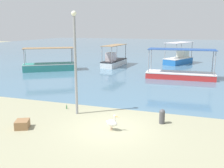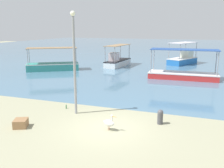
{
  "view_description": "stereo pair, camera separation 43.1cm",
  "coord_description": "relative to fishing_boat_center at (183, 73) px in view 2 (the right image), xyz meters",
  "views": [
    {
      "loc": [
        3.52,
        -10.62,
        4.75
      ],
      "look_at": [
        -1.28,
        4.27,
        1.18
      ],
      "focal_mm": 40.0,
      "sensor_mm": 36.0,
      "label": 1
    },
    {
      "loc": [
        3.93,
        -10.48,
        4.75
      ],
      "look_at": [
        -1.28,
        4.27,
        1.18
      ],
      "focal_mm": 40.0,
      "sensor_mm": 36.0,
      "label": 2
    }
  ],
  "objects": [
    {
      "name": "ground",
      "position": [
        -2.54,
        -13.45,
        -0.5
      ],
      "size": [
        120.0,
        120.0,
        0.0
      ],
      "primitive_type": "plane",
      "color": "#9C9A7A"
    },
    {
      "name": "harbor_water",
      "position": [
        -2.54,
        34.55,
        -0.5
      ],
      "size": [
        110.0,
        90.0,
        0.0
      ],
      "primitive_type": "cube",
      "color": "slate",
      "rests_on": "ground"
    },
    {
      "name": "fishing_boat_center",
      "position": [
        0.0,
        0.0,
        0.0
      ],
      "size": [
        6.38,
        2.3,
        2.77
      ],
      "color": "red",
      "rests_on": "harbor_water"
    },
    {
      "name": "fishing_boat_near_right",
      "position": [
        -0.67,
        10.05,
        0.18
      ],
      "size": [
        3.73,
        5.02,
        2.81
      ],
      "color": "blue",
      "rests_on": "harbor_water"
    },
    {
      "name": "fishing_boat_outer",
      "position": [
        -14.15,
        0.06,
        0.05
      ],
      "size": [
        5.82,
        4.62,
        2.53
      ],
      "color": "teal",
      "rests_on": "harbor_water"
    },
    {
      "name": "fishing_boat_far_right",
      "position": [
        -8.22,
        5.27,
        0.13
      ],
      "size": [
        2.03,
        5.28,
        2.61
      ],
      "color": "white",
      "rests_on": "harbor_water"
    },
    {
      "name": "pelican",
      "position": [
        -2.39,
        -13.61,
        -0.13
      ],
      "size": [
        0.8,
        0.42,
        0.8
      ],
      "color": "#E0997A",
      "rests_on": "ground"
    },
    {
      "name": "lamp_post",
      "position": [
        -4.97,
        -12.01,
        2.64
      ],
      "size": [
        0.28,
        0.28,
        5.58
      ],
      "color": "gray",
      "rests_on": "ground"
    },
    {
      "name": "mooring_bollard",
      "position": [
        -0.26,
        -12.03,
        -0.1
      ],
      "size": [
        0.3,
        0.3,
        0.75
      ],
      "color": "#47474C",
      "rests_on": "ground"
    },
    {
      "name": "cargo_crate",
      "position": [
        -6.58,
        -14.69,
        -0.31
      ],
      "size": [
        0.84,
        0.87,
        0.4
      ],
      "primitive_type": "cube",
      "rotation": [
        0.0,
        0.0,
        2.0
      ],
      "color": "#956B45",
      "rests_on": "ground"
    },
    {
      "name": "glass_bottle",
      "position": [
        -5.92,
        -11.45,
        -0.4
      ],
      "size": [
        0.07,
        0.07,
        0.27
      ],
      "color": "#3F7F4C",
      "rests_on": "ground"
    }
  ]
}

